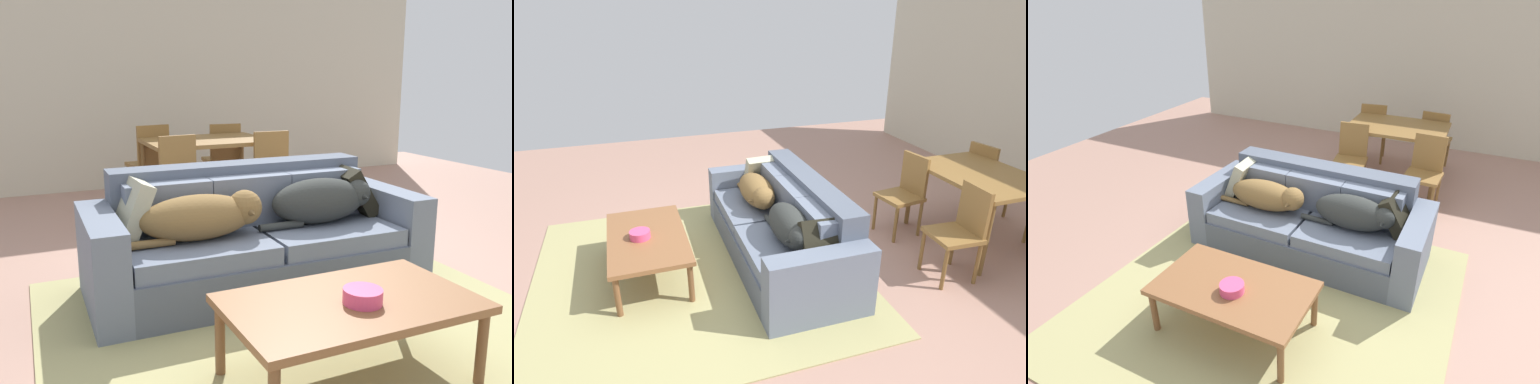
% 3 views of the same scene
% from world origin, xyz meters
% --- Properties ---
extents(ground_plane, '(10.00, 10.00, 0.00)m').
position_xyz_m(ground_plane, '(0.00, 0.00, 0.00)').
color(ground_plane, tan).
extents(back_partition, '(8.00, 0.12, 2.70)m').
position_xyz_m(back_partition, '(0.00, 4.00, 1.35)').
color(back_partition, beige).
rests_on(back_partition, ground).
extents(area_rug, '(2.97, 2.98, 0.01)m').
position_xyz_m(area_rug, '(-0.19, -0.59, 0.01)').
color(area_rug, tan).
rests_on(area_rug, ground).
extents(couch, '(2.27, 0.94, 0.82)m').
position_xyz_m(couch, '(-0.19, 0.29, 0.32)').
color(couch, '#525B6A').
rests_on(couch, ground).
extents(dog_on_left_cushion, '(0.92, 0.35, 0.29)m').
position_xyz_m(dog_on_left_cushion, '(-0.59, 0.15, 0.57)').
color(dog_on_left_cushion, brown).
rests_on(dog_on_left_cushion, couch).
extents(dog_on_right_cushion, '(0.87, 0.33, 0.32)m').
position_xyz_m(dog_on_right_cushion, '(0.28, 0.18, 0.58)').
color(dog_on_right_cushion, '#2E312F').
rests_on(dog_on_right_cushion, couch).
extents(throw_pillow_by_left_arm, '(0.27, 0.41, 0.41)m').
position_xyz_m(throw_pillow_by_left_arm, '(-1.01, 0.35, 0.60)').
color(throw_pillow_by_left_arm, '#AEAD90').
rests_on(throw_pillow_by_left_arm, couch).
extents(throw_pillow_by_right_arm, '(0.32, 0.39, 0.37)m').
position_xyz_m(throw_pillow_by_right_arm, '(0.64, 0.33, 0.59)').
color(throw_pillow_by_right_arm, black).
rests_on(throw_pillow_by_right_arm, couch).
extents(coffee_table, '(1.18, 0.69, 0.41)m').
position_xyz_m(coffee_table, '(-0.27, -1.00, 0.37)').
color(coffee_table, brown).
rests_on(coffee_table, ground).
extents(bowl_on_coffee_table, '(0.18, 0.18, 0.07)m').
position_xyz_m(bowl_on_coffee_table, '(-0.25, -1.06, 0.45)').
color(bowl_on_coffee_table, '#EA4C7F').
rests_on(bowl_on_coffee_table, coffee_table).
extents(dining_table, '(1.24, 0.89, 0.78)m').
position_xyz_m(dining_table, '(0.18, 2.31, 0.70)').
color(dining_table, olive).
rests_on(dining_table, ground).
extents(dining_chair_near_left, '(0.45, 0.45, 0.88)m').
position_xyz_m(dining_chair_near_left, '(-0.25, 1.73, 0.49)').
color(dining_chair_near_left, olive).
rests_on(dining_chair_near_left, ground).
extents(dining_chair_near_right, '(0.43, 0.43, 0.89)m').
position_xyz_m(dining_chair_near_right, '(0.67, 1.67, 0.49)').
color(dining_chair_near_right, olive).
rests_on(dining_chair_near_right, ground).
extents(dining_chair_far_left, '(0.45, 0.45, 0.90)m').
position_xyz_m(dining_chair_far_left, '(-0.28, 2.86, 0.50)').
color(dining_chair_far_left, olive).
rests_on(dining_chair_far_left, ground).
extents(dining_chair_far_right, '(0.44, 0.44, 0.87)m').
position_xyz_m(dining_chair_far_right, '(0.60, 2.91, 0.49)').
color(dining_chair_far_right, olive).
rests_on(dining_chair_far_right, ground).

